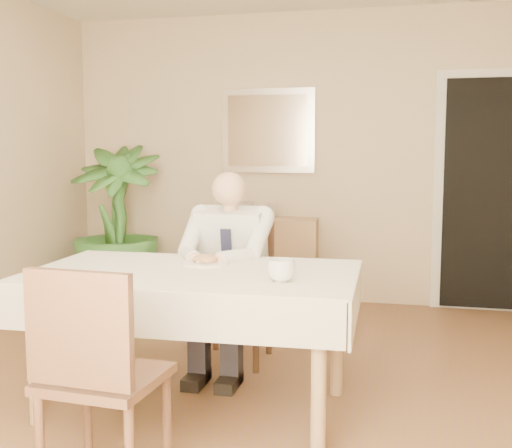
% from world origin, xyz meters
% --- Properties ---
extents(room, '(5.00, 5.02, 2.60)m').
position_xyz_m(room, '(0.00, 0.00, 1.30)').
color(room, brown).
rests_on(room, ground).
extents(doorway, '(0.96, 0.07, 2.10)m').
position_xyz_m(doorway, '(1.55, 2.46, 1.00)').
color(doorway, silver).
rests_on(doorway, ground).
extents(mirror, '(0.86, 0.04, 0.76)m').
position_xyz_m(mirror, '(-0.40, 2.47, 1.55)').
color(mirror, silver).
rests_on(mirror, room).
extents(dining_table, '(1.75, 1.07, 0.75)m').
position_xyz_m(dining_table, '(-0.22, -0.13, 0.67)').
color(dining_table, '#9B7B49').
rests_on(dining_table, ground).
extents(chair_far, '(0.49, 0.49, 0.95)m').
position_xyz_m(chair_far, '(-0.22, 0.76, 0.54)').
color(chair_far, '#44291D').
rests_on(chair_far, ground).
extents(chair_near, '(0.47, 0.47, 0.94)m').
position_xyz_m(chair_near, '(-0.32, -1.05, 0.53)').
color(chair_near, '#44291D').
rests_on(chair_near, ground).
extents(seated_man, '(0.48, 0.72, 1.24)m').
position_xyz_m(seated_man, '(-0.22, 0.46, 0.69)').
color(seated_man, white).
rests_on(seated_man, ground).
extents(plate, '(0.26, 0.26, 0.02)m').
position_xyz_m(plate, '(-0.22, 0.05, 0.76)').
color(plate, white).
rests_on(plate, dining_table).
extents(food, '(0.14, 0.14, 0.06)m').
position_xyz_m(food, '(-0.22, 0.05, 0.78)').
color(food, '#946540').
rests_on(food, dining_table).
extents(knife, '(0.01, 0.13, 0.01)m').
position_xyz_m(knife, '(-0.18, -0.01, 0.78)').
color(knife, silver).
rests_on(knife, dining_table).
extents(fork, '(0.01, 0.13, 0.01)m').
position_xyz_m(fork, '(-0.26, -0.01, 0.78)').
color(fork, silver).
rests_on(fork, dining_table).
extents(coffee_mug, '(0.17, 0.17, 0.11)m').
position_xyz_m(coffee_mug, '(0.28, -0.30, 0.81)').
color(coffee_mug, white).
rests_on(coffee_mug, dining_table).
extents(sideboard, '(0.98, 0.39, 0.77)m').
position_xyz_m(sideboard, '(-0.40, 2.32, 0.38)').
color(sideboard, '#9B7B49').
rests_on(sideboard, ground).
extents(photo_frame_left, '(0.10, 0.02, 0.14)m').
position_xyz_m(photo_frame_left, '(-0.85, 2.39, 0.84)').
color(photo_frame_left, silver).
rests_on(photo_frame_left, sideboard).
extents(photo_frame_center, '(0.10, 0.02, 0.14)m').
position_xyz_m(photo_frame_center, '(-0.56, 2.38, 0.84)').
color(photo_frame_center, silver).
rests_on(photo_frame_center, sideboard).
extents(photo_frame_right, '(0.10, 0.02, 0.14)m').
position_xyz_m(photo_frame_right, '(-0.35, 2.36, 0.84)').
color(photo_frame_right, silver).
rests_on(photo_frame_right, sideboard).
extents(potted_palm, '(0.88, 0.88, 1.42)m').
position_xyz_m(potted_palm, '(-1.71, 2.03, 0.71)').
color(potted_palm, '#2B5C21').
rests_on(potted_palm, ground).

